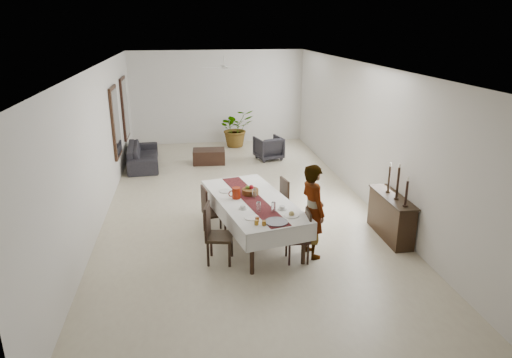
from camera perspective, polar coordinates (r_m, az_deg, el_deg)
name	(u,v)px	position (r m, az deg, el deg)	size (l,w,h in m)	color
floor	(238,204)	(10.84, -2.21, -3.09)	(6.00, 12.00, 0.00)	beige
ceiling	(237,65)	(10.09, -2.45, 14.01)	(6.00, 12.00, 0.02)	white
wall_back	(218,97)	(16.21, -4.82, 10.13)	(6.00, 0.02, 3.20)	silver
wall_front	(305,276)	(4.82, 6.17, -11.91)	(6.00, 0.02, 3.20)	silver
wall_left	(100,143)	(10.45, -18.93, 4.27)	(0.02, 12.00, 3.20)	silver
wall_right	(364,133)	(11.08, 13.35, 5.59)	(0.02, 12.00, 3.20)	silver
dining_table_top	(253,201)	(8.82, -0.44, -2.80)	(1.10, 2.64, 0.05)	black
table_leg_fl	(252,254)	(7.77, -0.51, -9.30)	(0.08, 0.08, 0.77)	black
table_leg_fr	(304,244)	(8.12, 5.96, -8.09)	(0.08, 0.08, 0.77)	black
table_leg_bl	(211,202)	(9.94, -5.60, -2.87)	(0.08, 0.08, 0.77)	black
table_leg_br	(253,196)	(10.22, -0.38, -2.15)	(0.08, 0.08, 0.77)	black
tablecloth_top	(253,200)	(8.81, -0.44, -2.60)	(1.30, 2.84, 0.01)	white
tablecloth_drape_left	(221,212)	(8.68, -4.42, -4.13)	(0.01, 2.84, 0.33)	white
tablecloth_drape_right	(283,203)	(9.10, 3.36, -2.99)	(0.01, 2.84, 0.33)	white
tablecloth_drape_near	(282,238)	(7.68, 3.32, -7.32)	(1.30, 0.01, 0.33)	silver
tablecloth_drape_far	(230,185)	(10.11, -3.26, -0.69)	(1.30, 0.01, 0.33)	white
table_runner	(253,199)	(8.80, -0.44, -2.54)	(0.38, 2.75, 0.00)	maroon
red_pitcher	(236,193)	(8.82, -2.49, -1.76)	(0.16, 0.16, 0.22)	maroon
pitcher_handle	(232,194)	(8.80, -3.07, -1.84)	(0.13, 0.13, 0.02)	maroon
wine_glass_near	(273,207)	(8.20, 2.19, -3.53)	(0.08, 0.08, 0.19)	silver
wine_glass_mid	(259,207)	(8.21, 0.33, -3.49)	(0.08, 0.08, 0.19)	white
wine_glass_far	(254,193)	(8.84, -0.23, -1.82)	(0.08, 0.08, 0.19)	silver
teacup_right	(282,208)	(8.34, 3.29, -3.59)	(0.10, 0.10, 0.07)	silver
saucer_right	(282,209)	(8.35, 3.29, -3.76)	(0.16, 0.16, 0.01)	silver
teacup_left	(243,207)	(8.35, -1.63, -3.55)	(0.10, 0.10, 0.07)	silver
saucer_left	(243,209)	(8.36, -1.63, -3.71)	(0.16, 0.16, 0.01)	silver
plate_near_right	(291,215)	(8.09, 4.46, -4.55)	(0.26, 0.26, 0.02)	white
bread_near_right	(292,214)	(8.08, 4.46, -4.36)	(0.10, 0.10, 0.10)	tan
plate_near_left	(252,218)	(7.98, -0.57, -4.84)	(0.26, 0.26, 0.02)	white
plate_far_left	(226,191)	(9.23, -3.81, -1.51)	(0.26, 0.26, 0.02)	silver
serving_tray	(276,222)	(7.81, 2.56, -5.38)	(0.40, 0.40, 0.02)	#47464C
jam_jar_a	(264,223)	(7.69, 1.00, -5.54)	(0.07, 0.07, 0.08)	#8A5514
jam_jar_b	(256,223)	(7.71, 0.06, -5.47)	(0.07, 0.07, 0.08)	#9B6816
jam_jar_c	(257,220)	(7.82, 0.14, -5.10)	(0.07, 0.07, 0.08)	brown
fruit_basket	(250,192)	(9.04, -0.73, -1.59)	(0.33, 0.33, 0.11)	brown
fruit_red	(251,187)	(9.04, -0.58, -1.03)	(0.10, 0.10, 0.10)	maroon
fruit_green	(248,187)	(9.03, -1.07, -1.07)	(0.09, 0.09, 0.09)	#567924
chair_right_near_seat	(297,239)	(8.21, 5.19, -7.47)	(0.41, 0.41, 0.05)	black
chair_right_near_leg_fl	(308,254)	(8.20, 6.51, -9.32)	(0.04, 0.04, 0.40)	black
chair_right_near_leg_fr	(304,245)	(8.48, 6.05, -8.27)	(0.04, 0.04, 0.40)	black
chair_right_near_leg_bl	(289,255)	(8.14, 4.19, -9.46)	(0.04, 0.04, 0.40)	black
chair_right_near_leg_br	(286,246)	(8.43, 3.82, -8.39)	(0.04, 0.04, 0.40)	black
chair_right_near_back	(308,224)	(8.12, 6.53, -5.65)	(0.41, 0.04, 0.52)	black
chair_right_far_seat	(276,206)	(9.53, 2.46, -3.36)	(0.43, 0.43, 0.05)	black
chair_right_far_leg_fl	(286,218)	(9.54, 3.82, -4.92)	(0.04, 0.04, 0.42)	black
chair_right_far_leg_fr	(280,212)	(9.83, 3.00, -4.14)	(0.04, 0.04, 0.42)	black
chair_right_far_leg_bl	(271,221)	(9.41, 1.86, -5.22)	(0.04, 0.04, 0.42)	black
chair_right_far_leg_br	(265,214)	(9.71, 1.08, -4.42)	(0.04, 0.04, 0.42)	black
chair_right_far_back	(284,191)	(9.50, 3.58, -1.57)	(0.43, 0.04, 0.55)	black
chair_left_near_seat	(220,237)	(8.14, -4.55, -7.22)	(0.46, 0.46, 0.05)	black
chair_left_near_leg_fl	(211,245)	(8.45, -5.62, -8.16)	(0.05, 0.05, 0.46)	black
chair_left_near_leg_fr	(208,254)	(8.12, -6.01, -9.37)	(0.05, 0.05, 0.46)	black
chair_left_near_leg_bl	(232,245)	(8.40, -3.05, -8.25)	(0.05, 0.05, 0.46)	black
chair_left_near_leg_br	(229,255)	(8.07, -3.33, -9.47)	(0.05, 0.05, 0.46)	black
chair_left_near_back	(207,220)	(8.04, -6.10, -5.15)	(0.46, 0.04, 0.59)	black
chair_left_far_seat	(214,213)	(9.22, -5.24, -4.26)	(0.43, 0.43, 0.05)	black
chair_left_far_leg_fl	(204,222)	(9.43, -6.50, -5.31)	(0.04, 0.04, 0.42)	black
chair_left_far_leg_fr	(208,228)	(9.12, -5.97, -6.16)	(0.04, 0.04, 0.42)	black
chair_left_far_leg_bl	(221,219)	(9.51, -4.46, -5.04)	(0.04, 0.04, 0.42)	black
chair_left_far_leg_br	(225,226)	(9.20, -3.86, -5.87)	(0.04, 0.04, 0.42)	black
chair_left_far_back	(204,201)	(9.07, -6.48, -2.73)	(0.43, 0.04, 0.54)	black
woman	(313,211)	(8.24, 7.09, -3.99)	(0.64, 0.42, 1.75)	gray
sideboard_body	(391,217)	(9.44, 16.49, -4.61)	(0.37, 1.39, 0.84)	black
sideboard_top	(393,197)	(9.28, 16.74, -2.16)	(0.41, 1.45, 0.03)	black
candlestick_near_base	(405,205)	(8.84, 18.14, -3.16)	(0.09, 0.09, 0.03)	black
candlestick_near_shaft	(407,193)	(8.76, 18.30, -1.67)	(0.05, 0.05, 0.46)	black
candlestick_near_candle	(408,179)	(8.67, 18.48, 0.00)	(0.03, 0.03, 0.07)	white
candlestick_mid_base	(396,198)	(9.15, 17.12, -2.31)	(0.09, 0.09, 0.03)	black
candlestick_mid_shaft	(398,183)	(9.05, 17.31, -0.44)	(0.05, 0.05, 0.60)	black
candlestick_mid_candle	(400,166)	(8.94, 17.52, 1.61)	(0.03, 0.03, 0.07)	white
candlestick_far_base	(388,191)	(9.46, 16.17, -1.51)	(0.09, 0.09, 0.03)	black
candlestick_far_shaft	(389,179)	(9.38, 16.32, 0.03)	(0.05, 0.05, 0.51)	black
candlestick_far_candle	(391,165)	(9.29, 16.48, 1.74)	(0.03, 0.03, 0.07)	silver
sofa	(143,155)	(14.04, -13.91, 2.90)	(2.18, 0.85, 0.64)	#262428
armchair	(269,148)	(14.29, 1.59, 3.91)	(0.77, 0.79, 0.72)	#2D2A2F
coffee_table	(209,156)	(13.96, -5.90, 2.83)	(0.96, 0.64, 0.43)	black
potted_plant	(236,128)	(15.78, -2.53, 6.41)	(1.16, 1.01, 1.29)	#336127
mirror_frame_near	(115,122)	(12.57, -17.16, 6.79)	(0.06, 1.05, 1.85)	black
mirror_glass_near	(117,122)	(12.56, -17.00, 6.80)	(0.01, 0.90, 1.70)	silver
mirror_frame_far	(125,108)	(14.61, -16.09, 8.50)	(0.06, 1.05, 1.85)	black
mirror_glass_far	(126,108)	(14.61, -15.95, 8.51)	(0.01, 0.90, 1.70)	silver
fan_rod	(224,60)	(13.07, -3.99, 14.67)	(0.04, 0.04, 0.20)	silver
fan_hub	(224,67)	(13.09, -3.97, 13.80)	(0.16, 0.16, 0.08)	silver
fan_blade_n	(223,66)	(13.43, -4.11, 13.92)	(0.10, 0.55, 0.01)	silver
fan_blade_s	(226,68)	(12.74, -3.83, 13.66)	(0.10, 0.55, 0.01)	silver
fan_blade_e	(237,67)	(13.12, -2.40, 13.84)	(0.55, 0.10, 0.01)	white
fan_blade_w	(212,67)	(13.06, -5.54, 13.74)	(0.55, 0.10, 0.01)	white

